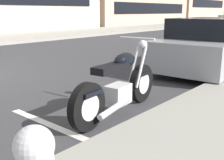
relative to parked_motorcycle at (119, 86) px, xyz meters
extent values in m
cube|color=gray|center=(11.03, 11.99, -0.36)|extent=(120.00, 5.00, 0.14)
cube|color=silver|center=(-0.97, 0.22, -0.43)|extent=(0.12, 2.20, 0.01)
cylinder|color=black|center=(0.71, 0.08, -0.11)|extent=(0.65, 0.18, 0.65)
cylinder|color=silver|center=(0.71, 0.08, -0.11)|extent=(0.37, 0.16, 0.36)
cylinder|color=black|center=(-0.75, -0.08, -0.11)|extent=(0.65, 0.18, 0.65)
cylinder|color=silver|center=(-0.75, -0.08, -0.11)|extent=(0.37, 0.16, 0.36)
cube|color=silver|center=(-0.02, 0.00, -0.12)|extent=(0.43, 0.30, 0.30)
cube|color=black|center=(-0.20, -0.02, 0.31)|extent=(0.70, 0.29, 0.10)
ellipsoid|color=black|center=(0.16, 0.02, 0.37)|extent=(0.50, 0.29, 0.24)
cube|color=black|center=(-0.70, -0.07, 0.07)|extent=(0.38, 0.22, 0.06)
cube|color=black|center=(0.69, 0.08, 0.07)|extent=(0.34, 0.19, 0.06)
cylinder|color=silver|center=(0.55, 0.13, 0.21)|extent=(0.34, 0.08, 0.65)
cylinder|color=silver|center=(0.57, -0.01, 0.21)|extent=(0.34, 0.08, 0.65)
cylinder|color=silver|center=(0.53, 0.06, 0.67)|extent=(0.10, 0.62, 0.04)
sphere|color=silver|center=(0.73, 0.08, 0.55)|extent=(0.15, 0.15, 0.15)
cylinder|color=silver|center=(-0.31, -0.17, -0.22)|extent=(0.71, 0.17, 0.16)
cube|color=gray|center=(4.43, 0.23, 0.08)|extent=(4.71, 1.97, 0.70)
cube|color=black|center=(4.24, 0.23, 0.68)|extent=(2.52, 1.74, 0.49)
cylinder|color=black|center=(5.93, 1.11, -0.12)|extent=(0.63, 0.24, 0.62)
cylinder|color=black|center=(2.87, 0.98, -0.12)|extent=(0.63, 0.24, 0.62)
sphere|color=#B7B7BC|center=(-2.31, -1.25, 0.35)|extent=(0.24, 0.24, 0.24)
cube|color=black|center=(23.60, 14.26, 1.37)|extent=(13.39, 0.06, 1.10)
cube|color=black|center=(38.95, 14.26, 2.16)|extent=(11.18, 0.06, 1.10)
camera|label=1|loc=(-3.12, -2.52, 1.09)|focal=44.47mm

